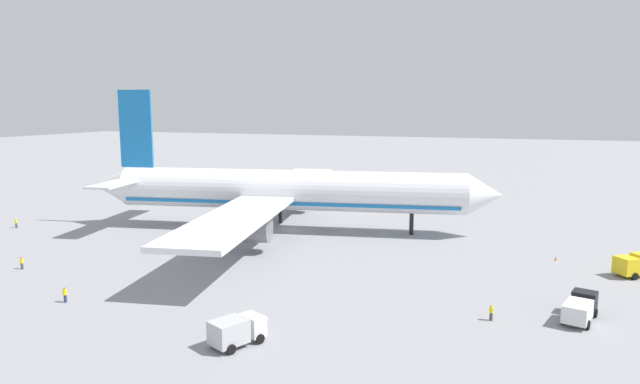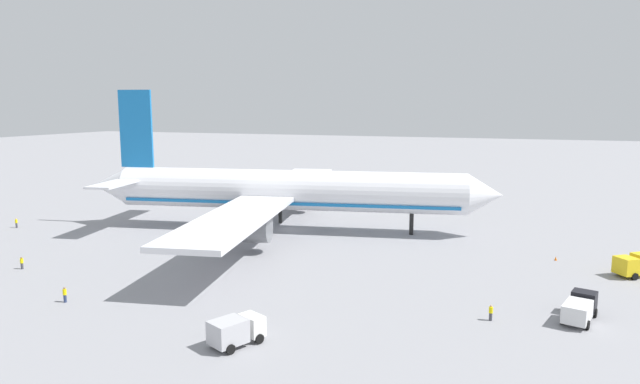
# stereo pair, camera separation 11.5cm
# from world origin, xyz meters

# --- Properties ---
(ground_plane) EXTENTS (600.00, 600.00, 0.00)m
(ground_plane) POSITION_xyz_m (0.00, 0.00, 0.00)
(ground_plane) COLOR gray
(airliner) EXTENTS (71.44, 77.00, 23.94)m
(airliner) POSITION_xyz_m (-1.26, -0.24, 6.77)
(airliner) COLOR white
(airliner) RESTS_ON ground
(service_truck_0) EXTENTS (4.30, 5.46, 2.52)m
(service_truck_0) POSITION_xyz_m (14.12, -44.76, 1.41)
(service_truck_0) COLOR white
(service_truck_0) RESTS_ON ground
(service_truck_3) EXTENTS (3.79, 6.41, 2.44)m
(service_truck_3) POSITION_xyz_m (43.35, -27.85, 1.32)
(service_truck_3) COLOR black
(service_truck_3) RESTS_ON ground
(ground_worker_0) EXTENTS (0.51, 0.51, 1.74)m
(ground_worker_0) POSITION_xyz_m (-45.59, -15.09, 0.89)
(ground_worker_0) COLOR #3F3F47
(ground_worker_0) RESTS_ON ground
(ground_worker_1) EXTENTS (0.53, 0.53, 1.62)m
(ground_worker_1) POSITION_xyz_m (35.09, -30.87, 0.82)
(ground_worker_1) COLOR #3F3F47
(ground_worker_1) RESTS_ON ground
(ground_worker_2) EXTENTS (0.51, 0.51, 1.71)m
(ground_worker_2) POSITION_xyz_m (-8.67, -41.46, 0.87)
(ground_worker_2) COLOR navy
(ground_worker_2) RESTS_ON ground
(ground_worker_4) EXTENTS (0.56, 0.56, 1.64)m
(ground_worker_4) POSITION_xyz_m (-23.60, -33.64, 0.83)
(ground_worker_4) COLOR #3F3F47
(ground_worker_4) RESTS_ON ground
(traffic_cone_0) EXTENTS (0.36, 0.36, 0.55)m
(traffic_cone_0) POSITION_xyz_m (-35.36, 37.85, 0.28)
(traffic_cone_0) COLOR orange
(traffic_cone_0) RESTS_ON ground
(traffic_cone_1) EXTENTS (0.36, 0.36, 0.55)m
(traffic_cone_1) POSITION_xyz_m (42.20, -4.92, 0.28)
(traffic_cone_1) COLOR orange
(traffic_cone_1) RESTS_ON ground
(traffic_cone_2) EXTENTS (0.36, 0.36, 0.55)m
(traffic_cone_2) POSITION_xyz_m (-38.19, 14.77, 0.28)
(traffic_cone_2) COLOR orange
(traffic_cone_2) RESTS_ON ground
(traffic_cone_3) EXTENTS (0.36, 0.36, 0.55)m
(traffic_cone_3) POSITION_xyz_m (0.92, 43.63, 0.28)
(traffic_cone_3) COLOR orange
(traffic_cone_3) RESTS_ON ground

